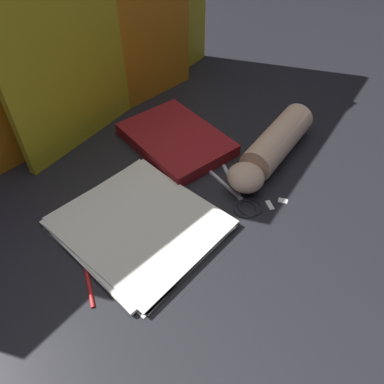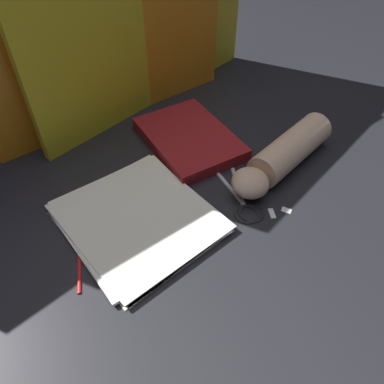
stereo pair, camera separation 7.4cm
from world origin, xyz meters
The scene contains 9 objects.
ground_plane centered at (0.00, 0.00, 0.00)m, with size 6.00×6.00×0.00m, color black.
backdrop_panel_center centered at (0.01, 0.39, 0.28)m, with size 0.88×0.04×0.55m.
paper_stack centered at (-0.05, 0.03, 0.01)m, with size 0.29×0.31×0.02m.
book_closed centered at (0.19, 0.17, 0.02)m, with size 0.22×0.29×0.03m.
scissors centered at (0.15, -0.07, 0.00)m, with size 0.12×0.18×0.01m.
hand_forearm centered at (0.30, -0.04, 0.04)m, with size 0.33×0.12×0.08m.
paper_scrap_near centered at (0.18, -0.12, 0.00)m, with size 0.02×0.03×0.00m.
paper_scrap_mid centered at (0.21, -0.14, 0.00)m, with size 0.02×0.02×0.00m.
pen centered at (-0.19, 0.03, 0.00)m, with size 0.08×0.14×0.01m.
Camera 2 is at (-0.28, -0.43, 0.59)m, focal length 35.00 mm.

